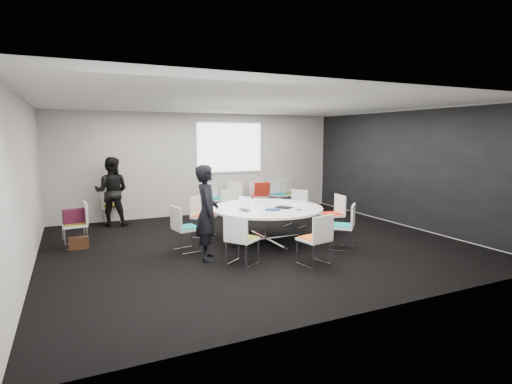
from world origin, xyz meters
name	(u,v)px	position (x,y,z in m)	size (l,w,h in m)	color
room_shell	(260,175)	(0.09, 0.00, 1.40)	(8.08, 7.08, 2.88)	black
conference_table	(267,216)	(0.27, 0.03, 0.55)	(2.29, 2.29, 0.73)	silver
projection_screen	(230,148)	(0.80, 3.46, 1.85)	(1.90, 0.03, 1.35)	white
chair_ring_a	(332,222)	(1.87, -0.02, 0.28)	(0.50, 0.51, 0.88)	silver
chair_ring_b	(295,215)	(1.53, 1.00, 0.28)	(0.61, 0.62, 0.88)	silver
chair_ring_c	(233,215)	(0.17, 1.65, 0.28)	(0.48, 0.47, 0.88)	silver
chair_ring_d	(203,224)	(-0.79, 0.99, 0.28)	(0.64, 0.64, 0.88)	silver
chair_ring_e	(186,237)	(-1.43, 0.05, 0.28)	(0.52, 0.53, 0.88)	silver
chair_ring_f	(242,249)	(-0.78, -1.14, 0.28)	(0.63, 0.63, 0.88)	silver
chair_ring_g	(314,249)	(0.34, -1.66, 0.28)	(0.54, 0.53, 0.88)	silver
chair_ring_h	(342,235)	(1.37, -1.06, 0.28)	(0.64, 0.64, 0.88)	silver
chair_back_a	(216,205)	(0.27, 3.16, 0.28)	(0.61, 0.60, 0.88)	silver
chair_back_b	(235,204)	(0.82, 3.16, 0.28)	(0.58, 0.57, 0.88)	silver
chair_back_c	(259,202)	(1.58, 3.17, 0.28)	(0.48, 0.47, 0.88)	silver
chair_back_d	(279,201)	(2.22, 3.12, 0.28)	(0.53, 0.52, 0.88)	silver
chair_back_e	(293,199)	(2.71, 3.16, 0.28)	(0.58, 0.58, 0.88)	silver
chair_spare_left	(76,233)	(-3.32, 1.28, 0.28)	(0.49, 0.50, 0.88)	silver
chair_person_back	(112,213)	(-2.47, 3.17, 0.28)	(0.49, 0.48, 0.88)	silver
person_main	(207,213)	(-1.21, -0.58, 0.84)	(0.61, 0.40, 1.69)	black
person_back	(112,191)	(-2.47, 3.00, 0.84)	(0.82, 0.64, 1.68)	black
laptop	(246,210)	(-0.25, -0.12, 0.74)	(0.31, 0.20, 0.02)	#333338
laptop_lid	(245,202)	(-0.19, 0.09, 0.86)	(0.30, 0.02, 0.22)	silver
notebook_black	(284,207)	(0.55, -0.20, 0.74)	(0.22, 0.30, 0.02)	black
tablet_folio	(273,210)	(0.23, -0.33, 0.74)	(0.26, 0.20, 0.03)	navy
papers_right	(284,203)	(0.85, 0.36, 0.73)	(0.30, 0.21, 0.00)	silver
papers_front	(298,204)	(1.01, 0.02, 0.73)	(0.30, 0.21, 0.00)	white
cup	(257,203)	(0.19, 0.35, 0.78)	(0.08, 0.08, 0.09)	white
phone	(299,210)	(0.70, -0.54, 0.73)	(0.14, 0.07, 0.01)	black
maroon_bag	(74,216)	(-3.33, 1.28, 0.62)	(0.40, 0.14, 0.28)	#431226
brown_bag	(79,243)	(-3.28, 1.07, 0.12)	(0.36, 0.16, 0.24)	#382012
red_jacket	(262,188)	(1.58, 2.94, 0.70)	(0.44, 0.10, 0.35)	#A22114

